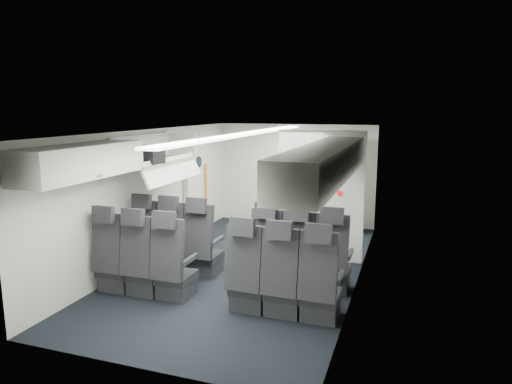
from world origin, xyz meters
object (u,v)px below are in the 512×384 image
Objects in this scene: seat_row_front at (235,253)px; seat_row_mid at (209,274)px; carry_on_bag at (147,155)px; boarding_door at (196,187)px; galley_unit at (337,185)px; flight_attendant at (274,200)px.

seat_row_front and seat_row_mid have the same top height.
seat_row_front is 0.90m from seat_row_mid.
seat_row_front is 7.64× the size of carry_on_bag.
galley_unit is at bearing 24.28° from boarding_door.
galley_unit is 4.36× the size of carry_on_bag.
carry_on_bag is at bearing -82.65° from boarding_door.
galley_unit is at bearing -34.50° from flight_attendant.
carry_on_bag is (-1.30, -2.24, 1.02)m from flight_attendant.
boarding_door is at bearing 101.50° from flight_attendant.
carry_on_bag reaches higher than seat_row_mid.
seat_row_mid is at bearing -170.39° from flight_attendant.
seat_row_mid is 2.13× the size of flight_attendant.
carry_on_bag reaches higher than galley_unit.
seat_row_front is 2.71m from boarding_door.
boarding_door is (-1.64, 2.09, 0.55)m from seat_row_front.
boarding_door is at bearing 128.16° from seat_row_front.
galley_unit is 1.02× the size of boarding_door.
boarding_door is (-2.59, -1.17, 0.00)m from galley_unit.
seat_row_mid is at bearing -90.00° from seat_row_front.
galley_unit is at bearing 60.31° from carry_on_bag.
boarding_door reaches higher than seat_row_front.
flight_attendant is 3.60× the size of carry_on_bag.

